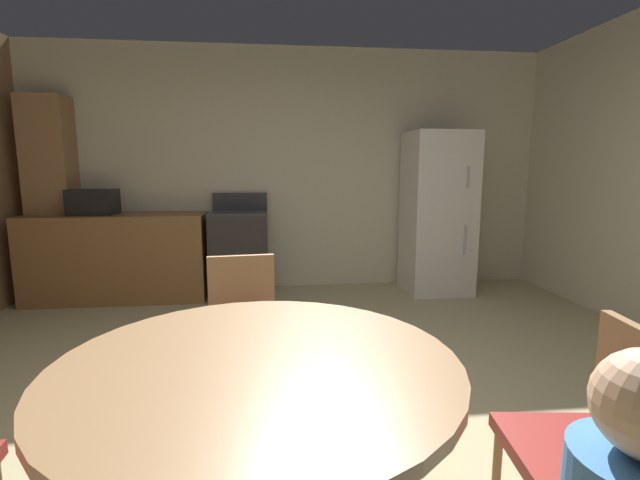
{
  "coord_description": "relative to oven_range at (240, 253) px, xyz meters",
  "views": [
    {
      "loc": [
        -0.23,
        -2.03,
        1.36
      ],
      "look_at": [
        0.12,
        1.11,
        0.85
      ],
      "focal_mm": 24.89,
      "sensor_mm": 36.0,
      "label": 1
    }
  ],
  "objects": [
    {
      "name": "ground_plane",
      "position": [
        0.58,
        -2.74,
        -0.47
      ],
      "size": [
        14.0,
        14.0,
        0.0
      ],
      "primitive_type": "plane",
      "color": "tan"
    },
    {
      "name": "wall_back",
      "position": [
        0.58,
        0.4,
        0.88
      ],
      "size": [
        6.06,
        0.12,
        2.7
      ],
      "primitive_type": "cube",
      "color": "beige",
      "rests_on": "ground"
    },
    {
      "name": "kitchen_counter",
      "position": [
        -1.25,
        -0.0,
        -0.02
      ],
      "size": [
        1.8,
        0.6,
        0.9
      ],
      "primitive_type": "cube",
      "color": "olive",
      "rests_on": "ground"
    },
    {
      "name": "pantry_column",
      "position": [
        -1.93,
        0.18,
        0.58
      ],
      "size": [
        0.44,
        0.36,
        2.1
      ],
      "primitive_type": "cube",
      "color": "#9E754C",
      "rests_on": "ground"
    },
    {
      "name": "oven_range",
      "position": [
        0.0,
        0.0,
        0.0
      ],
      "size": [
        0.6,
        0.6,
        1.1
      ],
      "color": "#2D2B28",
      "rests_on": "ground"
    },
    {
      "name": "refrigerator",
      "position": [
        2.17,
        -0.05,
        0.41
      ],
      "size": [
        0.68,
        0.68,
        1.76
      ],
      "color": "white",
      "rests_on": "ground"
    },
    {
      "name": "microwave",
      "position": [
        -1.47,
        -0.0,
        0.56
      ],
      "size": [
        0.44,
        0.32,
        0.26
      ],
      "primitive_type": "cube",
      "color": "black",
      "rests_on": "kitchen_counter"
    },
    {
      "name": "dining_table",
      "position": [
        0.3,
        -3.43,
        0.14
      ],
      "size": [
        1.28,
        1.28,
        0.76
      ],
      "color": "#9E754C",
      "rests_on": "ground"
    },
    {
      "name": "chair_north",
      "position": [
        0.18,
        -2.35,
        0.03
      ],
      "size": [
        0.44,
        0.44,
        0.87
      ],
      "rotation": [
        0.0,
        0.0,
        4.82
      ],
      "color": "#9E754C",
      "rests_on": "ground"
    },
    {
      "name": "chair_east",
      "position": [
        1.37,
        -3.57,
        0.03
      ],
      "size": [
        0.45,
        0.45,
        0.87
      ],
      "rotation": [
        0.0,
        0.0,
        3.01
      ],
      "color": "#9E754C",
      "rests_on": "ground"
    }
  ]
}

